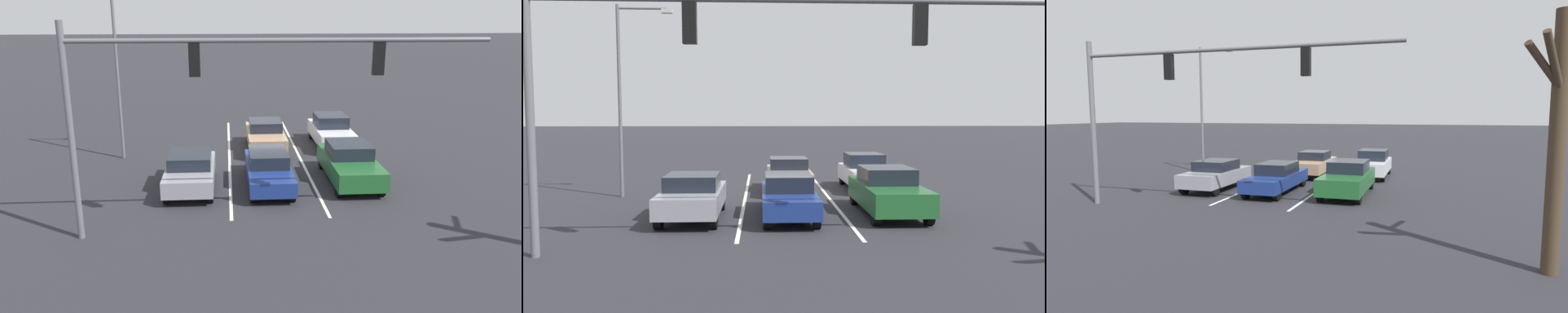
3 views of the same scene
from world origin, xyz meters
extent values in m
plane|color=#28282D|center=(0.00, 0.00, 0.00)|extent=(240.00, 240.00, 0.00)
cube|color=silver|center=(-1.69, 1.63, 0.01)|extent=(0.12, 15.26, 0.01)
cube|color=silver|center=(1.69, 1.63, 0.01)|extent=(0.12, 15.26, 0.01)
cube|color=navy|center=(0.14, 5.78, 0.59)|extent=(1.72, 4.74, 0.58)
cube|color=black|center=(0.14, 5.63, 1.14)|extent=(1.52, 2.07, 0.52)
cube|color=red|center=(-0.46, 3.46, 0.74)|extent=(0.24, 0.06, 0.12)
cube|color=red|center=(0.75, 3.46, 0.74)|extent=(0.24, 0.06, 0.12)
cylinder|color=black|center=(-0.59, 7.60, 0.31)|extent=(0.22, 0.61, 0.61)
cylinder|color=black|center=(0.88, 7.60, 0.31)|extent=(0.22, 0.61, 0.61)
cylinder|color=black|center=(-0.59, 3.97, 0.31)|extent=(0.22, 0.61, 0.61)
cylinder|color=black|center=(0.88, 3.97, 0.31)|extent=(0.22, 0.61, 0.61)
cube|color=gray|center=(3.25, 5.99, 0.65)|extent=(1.86, 4.16, 0.63)
cube|color=black|center=(3.25, 5.93, 1.20)|extent=(1.64, 1.89, 0.48)
cube|color=red|center=(2.60, 3.95, 0.81)|extent=(0.24, 0.06, 0.12)
cube|color=red|center=(3.90, 3.95, 0.81)|extent=(0.24, 0.06, 0.12)
cylinder|color=black|center=(2.45, 7.48, 0.34)|extent=(0.22, 0.67, 0.67)
cylinder|color=black|center=(4.05, 7.48, 0.34)|extent=(0.22, 0.67, 0.67)
cylinder|color=black|center=(2.45, 4.49, 0.34)|extent=(0.22, 0.67, 0.67)
cylinder|color=black|center=(4.05, 4.49, 0.34)|extent=(0.22, 0.67, 0.67)
cube|color=#1E5928|center=(-3.24, 5.47, 0.67)|extent=(1.89, 4.71, 0.73)
cube|color=black|center=(-3.24, 5.22, 1.30)|extent=(1.66, 1.94, 0.53)
cube|color=red|center=(-3.90, 3.15, 0.85)|extent=(0.24, 0.06, 0.12)
cube|color=red|center=(-2.57, 3.15, 0.85)|extent=(0.24, 0.06, 0.12)
cylinder|color=black|center=(-4.05, 7.27, 0.30)|extent=(0.22, 0.60, 0.60)
cylinder|color=black|center=(-2.42, 7.27, 0.30)|extent=(0.22, 0.60, 0.60)
cylinder|color=black|center=(-4.05, 3.66, 0.30)|extent=(0.22, 0.60, 0.60)
cylinder|color=black|center=(-2.42, 3.66, 0.30)|extent=(0.22, 0.60, 0.60)
cube|color=tan|center=(-0.15, 0.36, 0.67)|extent=(1.82, 4.34, 0.62)
cube|color=black|center=(-0.15, 0.15, 1.22)|extent=(1.60, 1.81, 0.49)
cube|color=red|center=(-0.79, -1.78, 0.82)|extent=(0.24, 0.06, 0.12)
cube|color=red|center=(0.48, -1.78, 0.82)|extent=(0.24, 0.06, 0.12)
cylinder|color=black|center=(-0.93, 1.92, 0.36)|extent=(0.22, 0.71, 0.71)
cylinder|color=black|center=(0.63, 1.92, 0.36)|extent=(0.22, 0.71, 0.71)
cylinder|color=black|center=(-0.93, -1.21, 0.36)|extent=(0.22, 0.71, 0.71)
cylinder|color=black|center=(0.63, -1.21, 0.36)|extent=(0.22, 0.71, 0.71)
cube|color=silver|center=(-3.61, -0.19, 0.66)|extent=(1.79, 4.22, 0.69)
cube|color=black|center=(-3.61, -0.41, 1.30)|extent=(1.57, 1.87, 0.60)
cube|color=red|center=(-4.24, -2.26, 0.83)|extent=(0.24, 0.06, 0.12)
cube|color=red|center=(-2.98, -2.26, 0.83)|extent=(0.24, 0.06, 0.12)
cylinder|color=black|center=(-4.37, 1.36, 0.31)|extent=(0.22, 0.63, 0.63)
cylinder|color=black|center=(-2.85, 1.36, 0.31)|extent=(0.22, 0.63, 0.63)
cylinder|color=black|center=(-4.37, -1.74, 0.31)|extent=(0.22, 0.63, 0.63)
cylinder|color=black|center=(-2.85, -1.74, 0.31)|extent=(0.22, 0.63, 0.63)
cylinder|color=slate|center=(6.38, 10.26, 3.30)|extent=(0.20, 0.20, 6.59)
cylinder|color=slate|center=(0.18, 10.26, 6.01)|extent=(12.39, 0.14, 0.14)
cube|color=black|center=(-2.72, 10.26, 5.47)|extent=(0.32, 0.22, 0.95)
sphere|color=#4C0C0C|center=(-2.72, 10.10, 5.75)|extent=(0.20, 0.20, 0.20)
sphere|color=#4C420C|center=(-2.72, 10.10, 5.47)|extent=(0.20, 0.20, 0.20)
sphere|color=#19D83F|center=(-2.72, 10.10, 5.18)|extent=(0.20, 0.20, 0.20)
cube|color=black|center=(2.68, 10.26, 5.47)|extent=(0.32, 0.22, 0.95)
sphere|color=#4C0C0C|center=(2.68, 10.10, 5.75)|extent=(0.20, 0.20, 0.20)
sphere|color=#4C420C|center=(2.68, 10.10, 5.47)|extent=(0.20, 0.20, 0.20)
sphere|color=#19D83F|center=(2.68, 10.10, 5.18)|extent=(0.20, 0.20, 0.20)
cylinder|color=slate|center=(6.73, 1.43, 3.86)|extent=(0.14, 0.14, 7.72)
cylinder|color=slate|center=(5.75, 1.43, 7.57)|extent=(1.96, 0.09, 0.09)
cube|color=beige|center=(4.77, 1.43, 7.47)|extent=(0.44, 0.24, 0.16)
cylinder|color=#423323|center=(-9.57, 13.21, 3.01)|extent=(0.37, 0.37, 6.02)
cylinder|color=#423323|center=(-9.30, 13.65, 4.80)|extent=(0.75, 1.08, 1.32)
cylinder|color=#423323|center=(-9.15, 13.58, 4.74)|extent=(1.04, 0.92, 1.05)
camera|label=1|loc=(1.79, 25.14, 6.91)|focal=35.00mm
camera|label=2|loc=(1.04, 22.28, 3.38)|focal=35.00mm
camera|label=3|loc=(-6.84, 23.61, 3.73)|focal=28.00mm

